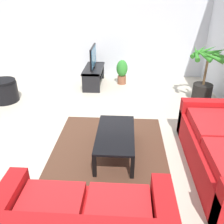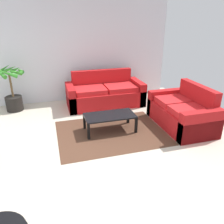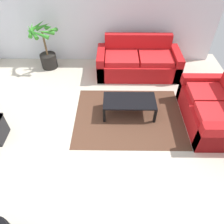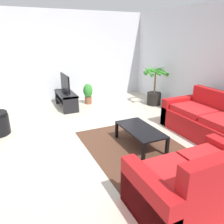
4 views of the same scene
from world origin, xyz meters
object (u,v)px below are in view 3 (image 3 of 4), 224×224
at_px(couch_loveseat, 212,110).
at_px(coffee_table, 129,102).
at_px(couch_main, 138,63).
at_px(potted_palm, 46,50).

xyz_separation_m(couch_loveseat, coffee_table, (-1.59, 0.20, 0.02)).
distance_m(couch_loveseat, coffee_table, 1.60).
xyz_separation_m(couch_main, potted_palm, (-2.34, 0.26, 0.19)).
xyz_separation_m(couch_main, couch_loveseat, (1.30, -1.71, -0.00)).
distance_m(couch_main, potted_palm, 2.36).
bearing_deg(coffee_table, potted_palm, 139.31).
relative_size(couch_loveseat, potted_palm, 1.33).
relative_size(couch_main, couch_loveseat, 1.30).
distance_m(couch_loveseat, potted_palm, 4.14).
bearing_deg(couch_loveseat, couch_main, 127.32).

